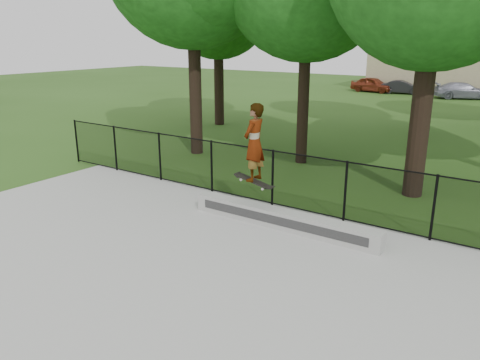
{
  "coord_description": "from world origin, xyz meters",
  "views": [
    {
      "loc": [
        5.85,
        -4.21,
        4.31
      ],
      "look_at": [
        0.13,
        4.2,
        1.2
      ],
      "focal_mm": 35.0,
      "sensor_mm": 36.0,
      "label": 1
    }
  ],
  "objects_px": {
    "grind_ledge": "(283,219)",
    "car_a": "(373,85)",
    "car_b": "(402,87)",
    "car_c": "(463,91)",
    "skater_airborne": "(254,144)"
  },
  "relations": [
    {
      "from": "car_b",
      "to": "car_c",
      "type": "height_order",
      "value": "car_c"
    },
    {
      "from": "grind_ledge",
      "to": "car_c",
      "type": "relative_size",
      "value": 1.27
    },
    {
      "from": "car_b",
      "to": "car_c",
      "type": "relative_size",
      "value": 0.77
    },
    {
      "from": "car_a",
      "to": "skater_airborne",
      "type": "height_order",
      "value": "skater_airborne"
    },
    {
      "from": "car_c",
      "to": "skater_airborne",
      "type": "xyz_separation_m",
      "value": [
        0.25,
        -28.71,
        1.38
      ]
    },
    {
      "from": "skater_airborne",
      "to": "car_c",
      "type": "bearing_deg",
      "value": 90.51
    },
    {
      "from": "car_b",
      "to": "skater_airborne",
      "type": "bearing_deg",
      "value": 179.37
    },
    {
      "from": "grind_ledge",
      "to": "car_a",
      "type": "height_order",
      "value": "car_a"
    },
    {
      "from": "car_a",
      "to": "skater_airborne",
      "type": "xyz_separation_m",
      "value": [
        7.21,
        -29.35,
        1.37
      ]
    },
    {
      "from": "grind_ledge",
      "to": "skater_airborne",
      "type": "bearing_deg",
      "value": -176.67
    },
    {
      "from": "grind_ledge",
      "to": "car_b",
      "type": "xyz_separation_m",
      "value": [
        -5.62,
        29.37,
        0.25
      ]
    },
    {
      "from": "car_c",
      "to": "skater_airborne",
      "type": "bearing_deg",
      "value": 157.51
    },
    {
      "from": "car_a",
      "to": "car_c",
      "type": "relative_size",
      "value": 0.95
    },
    {
      "from": "grind_ledge",
      "to": "car_b",
      "type": "relative_size",
      "value": 1.66
    },
    {
      "from": "car_b",
      "to": "car_c",
      "type": "xyz_separation_m",
      "value": [
        4.6,
        -0.7,
        0.07
      ]
    }
  ]
}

